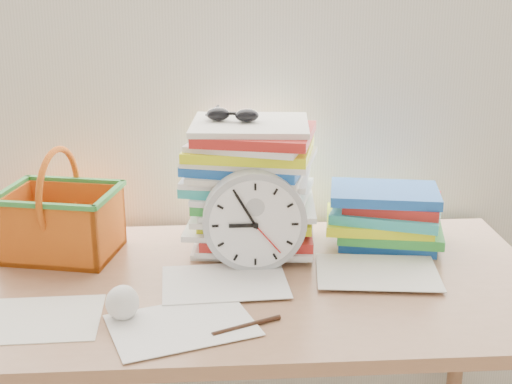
{
  "coord_description": "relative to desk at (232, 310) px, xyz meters",
  "views": [
    {
      "loc": [
        -0.04,
        0.15,
        1.43
      ],
      "look_at": [
        0.05,
        1.6,
        0.96
      ],
      "focal_mm": 50.0,
      "sensor_mm": 36.0,
      "label": 1
    }
  ],
  "objects": [
    {
      "name": "clock",
      "position": [
        0.05,
        0.06,
        0.19
      ],
      "size": [
        0.23,
        0.05,
        0.23
      ],
      "primitive_type": "cylinder",
      "rotation": [
        1.57,
        0.0,
        0.0
      ],
      "color": "#ABAFB2",
      "rests_on": "desk"
    },
    {
      "name": "paper_stack",
      "position": [
        0.06,
        0.19,
        0.23
      ],
      "size": [
        0.37,
        0.32,
        0.31
      ],
      "primitive_type": null,
      "rotation": [
        0.0,
        0.0,
        -0.22
      ],
      "color": "white",
      "rests_on": "desk"
    },
    {
      "name": "crumpled_ball",
      "position": [
        -0.22,
        -0.16,
        0.11
      ],
      "size": [
        0.07,
        0.07,
        0.07
      ],
      "primitive_type": "sphere",
      "color": "white",
      "rests_on": "desk"
    },
    {
      "name": "desk",
      "position": [
        0.0,
        0.0,
        0.0
      ],
      "size": [
        1.4,
        0.7,
        0.75
      ],
      "color": "#916244",
      "rests_on": "ground"
    },
    {
      "name": "sunglasses",
      "position": [
        0.01,
        0.21,
        0.4
      ],
      "size": [
        0.17,
        0.15,
        0.04
      ],
      "primitive_type": null,
      "rotation": [
        0.0,
        0.0,
        -0.27
      ],
      "color": "black",
      "rests_on": "paper_stack"
    },
    {
      "name": "basket",
      "position": [
        -0.4,
        0.18,
        0.2
      ],
      "size": [
        0.3,
        0.26,
        0.26
      ],
      "primitive_type": null,
      "rotation": [
        0.0,
        0.0,
        -0.23
      ],
      "color": "orange",
      "rests_on": "desk"
    },
    {
      "name": "scattered_papers",
      "position": [
        0.0,
        0.0,
        0.08
      ],
      "size": [
        1.26,
        0.42,
        0.02
      ],
      "primitive_type": null,
      "color": "white",
      "rests_on": "desk"
    },
    {
      "name": "curtain",
      "position": [
        0.0,
        0.38,
        0.62
      ],
      "size": [
        2.4,
        0.01,
        2.5
      ],
      "primitive_type": "cube",
      "color": "silver",
      "rests_on": "room_shell"
    },
    {
      "name": "book_stack",
      "position": [
        0.38,
        0.19,
        0.15
      ],
      "size": [
        0.33,
        0.28,
        0.15
      ],
      "primitive_type": null,
      "rotation": [
        0.0,
        0.0,
        -0.24
      ],
      "color": "white",
      "rests_on": "desk"
    },
    {
      "name": "pen",
      "position": [
        0.02,
        -0.22,
        0.08
      ],
      "size": [
        0.14,
        0.07,
        0.01
      ],
      "primitive_type": "cylinder",
      "rotation": [
        0.0,
        1.57,
        0.43
      ],
      "color": "black",
      "rests_on": "desk"
    }
  ]
}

